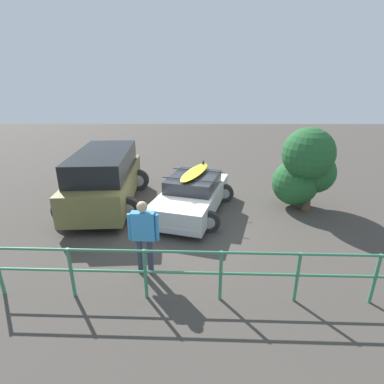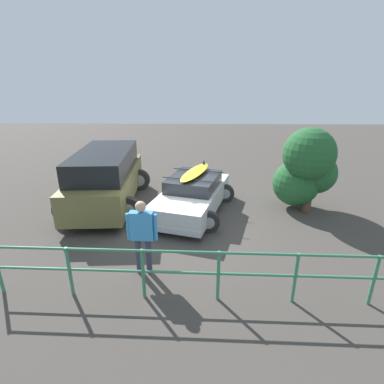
{
  "view_description": "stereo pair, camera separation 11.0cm",
  "coord_description": "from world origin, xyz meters",
  "px_view_note": "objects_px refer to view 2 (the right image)",
  "views": [
    {
      "loc": [
        -0.41,
        8.52,
        4.26
      ],
      "look_at": [
        -0.35,
        -0.19,
        0.95
      ],
      "focal_mm": 28.0,
      "sensor_mm": 36.0,
      "label": 1
    },
    {
      "loc": [
        -0.52,
        8.52,
        4.26
      ],
      "look_at": [
        -0.35,
        -0.19,
        0.95
      ],
      "focal_mm": 28.0,
      "sensor_mm": 36.0,
      "label": 2
    }
  ],
  "objects_px": {
    "person_bystander": "(142,231)",
    "bush_near_left": "(307,165)",
    "sedan_car": "(193,195)",
    "suv_car": "(106,177)"
  },
  "relations": [
    {
      "from": "sedan_car",
      "to": "suv_car",
      "type": "xyz_separation_m",
      "value": [
        3.06,
        -0.62,
        0.4
      ]
    },
    {
      "from": "sedan_car",
      "to": "person_bystander",
      "type": "bearing_deg",
      "value": 72.83
    },
    {
      "from": "person_bystander",
      "to": "bush_near_left",
      "type": "xyz_separation_m",
      "value": [
        -4.83,
        -3.72,
        0.51
      ]
    },
    {
      "from": "sedan_car",
      "to": "bush_near_left",
      "type": "relative_size",
      "value": 1.52
    },
    {
      "from": "person_bystander",
      "to": "bush_near_left",
      "type": "distance_m",
      "value": 6.12
    },
    {
      "from": "suv_car",
      "to": "person_bystander",
      "type": "height_order",
      "value": "suv_car"
    },
    {
      "from": "suv_car",
      "to": "person_bystander",
      "type": "distance_m",
      "value": 4.54
    },
    {
      "from": "suv_car",
      "to": "person_bystander",
      "type": "bearing_deg",
      "value": 116.1
    },
    {
      "from": "suv_car",
      "to": "person_bystander",
      "type": "relative_size",
      "value": 2.87
    },
    {
      "from": "sedan_car",
      "to": "person_bystander",
      "type": "relative_size",
      "value": 2.4
    }
  ]
}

